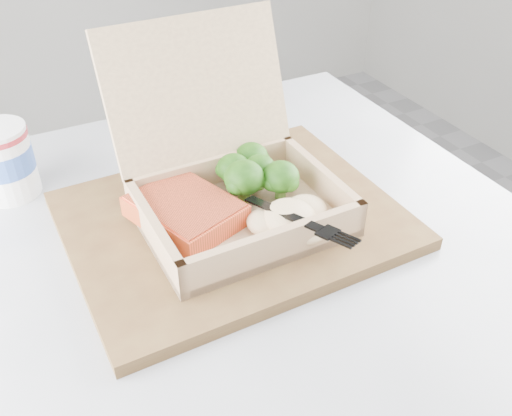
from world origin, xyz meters
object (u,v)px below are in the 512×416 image
takeout_container (227,171)px  paper_cup (3,159)px  cafe_table (239,335)px  serving_tray (233,220)px

takeout_container → paper_cup: bearing=142.1°
cafe_table → takeout_container: size_ratio=3.03×
paper_cup → serving_tray: bearing=-41.1°
paper_cup → takeout_container: bearing=-37.7°
cafe_table → serving_tray: 0.19m
serving_tray → paper_cup: size_ratio=4.02×
serving_tray → paper_cup: 0.30m
serving_tray → takeout_container: 0.06m
cafe_table → serving_tray: serving_tray is taller
cafe_table → takeout_container: 0.25m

